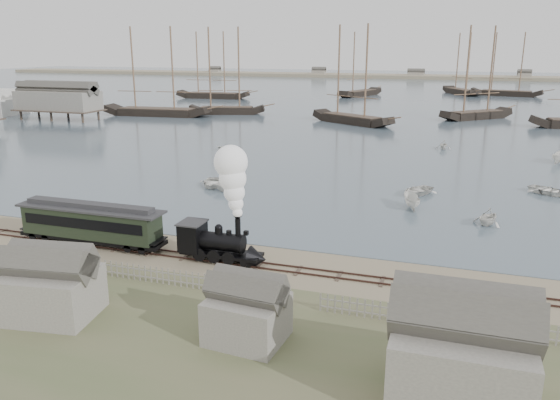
% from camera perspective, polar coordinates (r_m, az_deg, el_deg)
% --- Properties ---
extents(ground, '(600.00, 600.00, 0.00)m').
position_cam_1_polar(ground, '(41.83, 0.04, -6.08)').
color(ground, gray).
rests_on(ground, ground).
extents(harbor_water, '(600.00, 336.00, 0.06)m').
position_cam_1_polar(harbor_water, '(207.85, 14.99, 10.97)').
color(harbor_water, '#42525E').
rests_on(harbor_water, ground).
extents(rail_track, '(120.00, 1.80, 0.16)m').
position_cam_1_polar(rail_track, '(40.06, -0.86, -7.03)').
color(rail_track, '#3D2721').
rests_on(rail_track, ground).
extents(picket_fence_west, '(19.00, 0.10, 1.20)m').
position_cam_1_polar(picket_fence_west, '(38.48, -12.64, -8.50)').
color(picket_fence_west, slate).
rests_on(picket_fence_west, ground).
extents(picket_fence_east, '(15.00, 0.10, 1.20)m').
position_cam_1_polar(picket_fence_east, '(33.29, 17.18, -12.88)').
color(picket_fence_east, slate).
rests_on(picket_fence_east, ground).
extents(shed_left, '(5.00, 4.00, 4.10)m').
position_cam_1_polar(shed_left, '(36.04, -22.46, -11.11)').
color(shed_left, slate).
rests_on(shed_left, ground).
extents(shed_mid, '(4.00, 3.50, 3.60)m').
position_cam_1_polar(shed_mid, '(31.04, -3.42, -14.36)').
color(shed_mid, slate).
rests_on(shed_mid, ground).
extents(shed_right, '(6.00, 5.00, 5.10)m').
position_cam_1_polar(shed_right, '(27.72, 17.90, -19.26)').
color(shed_right, slate).
rests_on(shed_right, ground).
extents(far_spit, '(500.00, 20.00, 1.80)m').
position_cam_1_polar(far_spit, '(287.59, 16.02, 12.08)').
color(far_spit, gray).
rests_on(far_spit, ground).
extents(locomotive, '(6.79, 2.54, 8.47)m').
position_cam_1_polar(locomotive, '(39.86, -5.35, -1.28)').
color(locomotive, black).
rests_on(locomotive, ground).
extents(passenger_coach, '(12.63, 2.44, 3.07)m').
position_cam_1_polar(passenger_coach, '(46.42, -19.14, -2.18)').
color(passenger_coach, black).
rests_on(passenger_coach, ground).
extents(beached_dinghy, '(3.88, 4.06, 0.68)m').
position_cam_1_polar(beached_dinghy, '(51.93, -22.28, -2.50)').
color(beached_dinghy, silver).
rests_on(beached_dinghy, ground).
extents(rowboat_0, '(5.14, 4.38, 0.90)m').
position_cam_1_polar(rowboat_0, '(63.01, -7.13, 1.83)').
color(rowboat_0, silver).
rests_on(rowboat_0, harbor_water).
extents(rowboat_1, '(3.64, 3.89, 1.65)m').
position_cam_1_polar(rowboat_1, '(60.56, -5.60, 1.67)').
color(rowboat_1, silver).
rests_on(rowboat_1, harbor_water).
extents(rowboat_2, '(3.83, 2.28, 1.39)m').
position_cam_1_polar(rowboat_2, '(55.58, 13.57, -0.14)').
color(rowboat_2, silver).
rests_on(rowboat_2, harbor_water).
extents(rowboat_3, '(5.16, 5.34, 0.90)m').
position_cam_1_polar(rowboat_3, '(65.95, 26.26, 0.92)').
color(rowboat_3, silver).
rests_on(rowboat_3, harbor_water).
extents(rowboat_4, '(3.83, 3.68, 1.56)m').
position_cam_1_polar(rowboat_4, '(52.39, 20.90, -1.63)').
color(rowboat_4, silver).
rests_on(rowboat_4, harbor_water).
extents(rowboat_5, '(4.19, 2.96, 1.52)m').
position_cam_1_polar(rowboat_5, '(84.70, 27.15, 4.00)').
color(rowboat_5, silver).
rests_on(rowboat_5, harbor_water).
extents(rowboat_6, '(2.88, 3.97, 0.81)m').
position_cam_1_polar(rowboat_6, '(84.84, -5.41, 5.45)').
color(rowboat_6, silver).
rests_on(rowboat_6, harbor_water).
extents(rowboat_7, '(2.86, 2.52, 1.42)m').
position_cam_1_polar(rowboat_7, '(89.25, 16.72, 5.56)').
color(rowboat_7, silver).
rests_on(rowboat_7, harbor_water).
extents(rowboat_8, '(5.42, 4.99, 0.92)m').
position_cam_1_polar(rowboat_8, '(60.93, 14.12, 0.99)').
color(rowboat_8, silver).
rests_on(rowboat_8, harbor_water).
extents(schooner_0, '(25.61, 7.92, 20.00)m').
position_cam_1_polar(schooner_0, '(130.18, -12.97, 12.96)').
color(schooner_0, black).
rests_on(schooner_0, harbor_water).
extents(schooner_1, '(18.17, 9.02, 20.00)m').
position_cam_1_polar(schooner_1, '(130.75, -5.69, 13.29)').
color(schooner_1, black).
rests_on(schooner_1, harbor_water).
extents(schooner_2, '(19.02, 14.09, 20.00)m').
position_cam_1_polar(schooner_2, '(114.70, 7.68, 12.89)').
color(schooner_2, black).
rests_on(schooner_2, harbor_water).
extents(schooner_3, '(16.04, 15.67, 20.00)m').
position_cam_1_polar(schooner_3, '(128.70, 20.21, 12.38)').
color(schooner_3, black).
rests_on(schooner_3, harbor_water).
extents(schooner_6, '(22.90, 6.43, 20.00)m').
position_cam_1_polar(schooner_6, '(171.94, -7.13, 13.82)').
color(schooner_6, black).
rests_on(schooner_6, harbor_water).
extents(schooner_7, '(12.15, 20.83, 20.00)m').
position_cam_1_polar(schooner_7, '(181.04, 8.47, 13.87)').
color(schooner_7, black).
rests_on(schooner_7, harbor_water).
extents(schooner_8, '(22.42, 9.47, 20.00)m').
position_cam_1_polar(schooner_8, '(193.55, 22.82, 12.96)').
color(schooner_8, black).
rests_on(schooner_8, harbor_water).
extents(schooner_10, '(13.26, 20.39, 20.00)m').
position_cam_1_polar(schooner_10, '(194.77, 18.63, 13.36)').
color(schooner_10, black).
rests_on(schooner_10, harbor_water).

